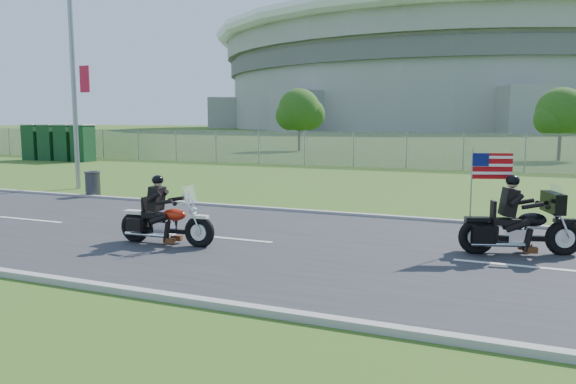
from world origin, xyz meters
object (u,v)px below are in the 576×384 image
at_px(porta_toilet_b, 66,143).
at_px(motorcycle_follow, 520,228).
at_px(streetlight, 76,41).
at_px(porta_toilet_d, 34,143).
at_px(porta_toilet_a, 83,144).
at_px(porta_toilet_c, 50,143).
at_px(trash_can, 93,185).
at_px(motorcycle_lead, 165,223).

relative_size(porta_toilet_b, motorcycle_follow, 0.98).
bearing_deg(streetlight, porta_toilet_d, 142.83).
bearing_deg(porta_toilet_a, porta_toilet_b, 180.00).
xyz_separation_m(streetlight, porta_toilet_d, (-14.22, 10.78, -4.49)).
relative_size(streetlight, porta_toilet_b, 4.35).
distance_m(porta_toilet_c, motorcycle_follow, 32.98).
bearing_deg(motorcycle_follow, porta_toilet_a, 129.50).
bearing_deg(porta_toilet_d, porta_toilet_b, 0.00).
xyz_separation_m(porta_toilet_b, trash_can, (13.67, -12.70, -0.71)).
bearing_deg(porta_toilet_c, motorcycle_lead, -39.49).
height_order(streetlight, porta_toilet_a, streetlight).
height_order(porta_toilet_a, motorcycle_follow, porta_toilet_a).
height_order(porta_toilet_b, porta_toilet_c, same).
bearing_deg(motorcycle_follow, porta_toilet_d, 133.19).
xyz_separation_m(porta_toilet_c, porta_toilet_d, (-1.40, 0.00, 0.00)).
distance_m(porta_toilet_d, trash_can, 20.81).
bearing_deg(porta_toilet_c, trash_can, -40.12).
xyz_separation_m(porta_toilet_a, trash_can, (12.27, -12.70, -0.71)).
relative_size(porta_toilet_b, porta_toilet_d, 1.00).
bearing_deg(trash_can, porta_toilet_d, 142.37).
relative_size(porta_toilet_c, motorcycle_lead, 1.01).
relative_size(porta_toilet_a, motorcycle_follow, 0.98).
bearing_deg(porta_toilet_b, trash_can, -42.89).
height_order(porta_toilet_d, motorcycle_lead, porta_toilet_d).
bearing_deg(porta_toilet_d, porta_toilet_c, 0.00).
bearing_deg(motorcycle_follow, trash_can, 147.59).
relative_size(streetlight, porta_toilet_d, 4.35).
height_order(porta_toilet_b, porta_toilet_d, same).
bearing_deg(porta_toilet_c, motorcycle_follow, -29.03).
distance_m(motorcycle_lead, motorcycle_follow, 7.27).
bearing_deg(motorcycle_lead, streetlight, 137.66).
bearing_deg(porta_toilet_d, motorcycle_follow, -27.89).
bearing_deg(motorcycle_follow, streetlight, 143.02).
bearing_deg(porta_toilet_c, porta_toilet_a, 0.00).
relative_size(porta_toilet_a, motorcycle_lead, 1.01).
relative_size(porta_toilet_d, trash_can, 2.64).
distance_m(streetlight, porta_toilet_d, 18.40).
bearing_deg(motorcycle_lead, porta_toilet_a, 132.94).
bearing_deg(trash_can, motorcycle_lead, -38.05).
bearing_deg(porta_toilet_b, motorcycle_follow, -30.25).
relative_size(streetlight, motorcycle_lead, 4.41).
xyz_separation_m(porta_toilet_a, porta_toilet_d, (-4.20, 0.00, 0.00)).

